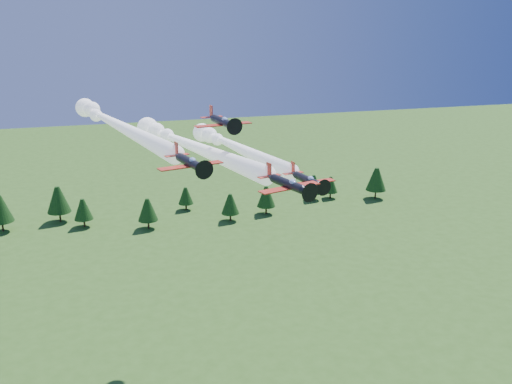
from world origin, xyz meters
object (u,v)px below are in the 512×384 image
object	(u,v)px
plane_lead	(188,144)
plane_slot	(222,122)
plane_left	(114,123)
plane_right	(233,145)

from	to	relation	value
plane_lead	plane_slot	world-z (taller)	plane_slot
plane_left	plane_lead	bearing A→B (deg)	-62.61
plane_left	plane_slot	bearing A→B (deg)	-71.83
plane_left	plane_right	distance (m)	21.10
plane_lead	plane_right	xyz separation A→B (m)	(9.99, 10.50, -3.06)
plane_right	plane_slot	world-z (taller)	plane_slot
plane_left	plane_right	bearing A→B (deg)	-17.96
plane_lead	plane_slot	xyz separation A→B (m)	(3.24, -10.15, 5.05)
plane_lead	plane_slot	size ratio (longest dim) A/B	5.20
plane_left	plane_slot	world-z (taller)	plane_slot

